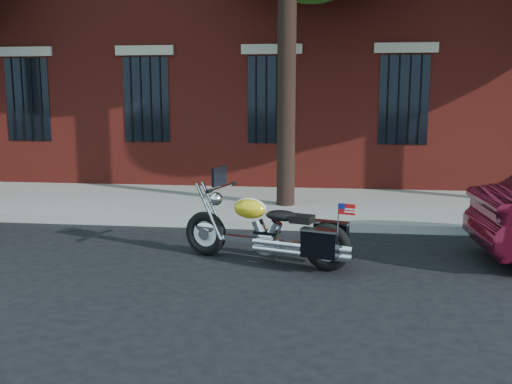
# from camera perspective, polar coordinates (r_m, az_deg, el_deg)

# --- Properties ---
(ground) EXTENTS (120.00, 120.00, 0.00)m
(ground) POSITION_cam_1_polar(r_m,az_deg,el_deg) (8.69, -1.77, -5.73)
(ground) COLOR black
(ground) RESTS_ON ground
(curb) EXTENTS (40.00, 0.16, 0.15)m
(curb) POSITION_cam_1_polar(r_m,az_deg,el_deg) (9.99, -0.55, -3.24)
(curb) COLOR gray
(curb) RESTS_ON ground
(sidewalk) EXTENTS (40.00, 3.60, 0.15)m
(sidewalk) POSITION_cam_1_polar(r_m,az_deg,el_deg) (11.82, 0.67, -1.23)
(sidewalk) COLOR gray
(sidewalk) RESTS_ON ground
(motorcycle) EXTENTS (2.41, 1.25, 1.31)m
(motorcycle) POSITION_cam_1_polar(r_m,az_deg,el_deg) (7.82, 1.64, -4.11)
(motorcycle) COLOR black
(motorcycle) RESTS_ON ground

